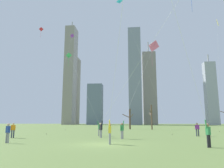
{
  "coord_description": "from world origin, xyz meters",
  "views": [
    {
      "loc": [
        2.16,
        -17.14,
        1.72
      ],
      "look_at": [
        0.0,
        6.0,
        5.84
      ],
      "focal_mm": 34.45,
      "sensor_mm": 36.0,
      "label": 1
    }
  ],
  "objects_px": {
    "distant_kite_low_near_trees_red": "(43,37)",
    "bystander_far_off_by_trees": "(8,132)",
    "kite_flyer_foreground_right_green": "(96,120)",
    "distant_kite_drifting_left_teal": "(124,12)",
    "distant_kite_high_overhead_purple": "(69,46)",
    "bystander_strolling_midfield": "(13,130)",
    "distant_kite_drifting_right_yellow": "(218,31)",
    "bare_tree_leftmost": "(151,116)",
    "bare_tree_left_of_center": "(130,119)",
    "kite_flyer_midfield_right_pink": "(132,103)",
    "kite_flyer_foreground_left_white": "(112,115)",
    "kite_flyer_midfield_left_blue": "(111,113)",
    "bystander_watching_nearby": "(197,129)",
    "kite_flyer_far_back_orange": "(200,104)"
  },
  "relations": [
    {
      "from": "kite_flyer_midfield_left_blue",
      "to": "bystander_far_off_by_trees",
      "type": "relative_size",
      "value": 7.37
    },
    {
      "from": "distant_kite_low_near_trees_red",
      "to": "distant_kite_high_overhead_purple",
      "type": "distance_m",
      "value": 16.27
    },
    {
      "from": "bare_tree_leftmost",
      "to": "bare_tree_left_of_center",
      "type": "bearing_deg",
      "value": 165.79
    },
    {
      "from": "kite_flyer_far_back_orange",
      "to": "distant_kite_high_overhead_purple",
      "type": "distance_m",
      "value": 27.3
    },
    {
      "from": "kite_flyer_midfield_right_pink",
      "to": "bystander_strolling_midfield",
      "type": "distance_m",
      "value": 13.46
    },
    {
      "from": "kite_flyer_midfield_right_pink",
      "to": "kite_flyer_foreground_right_green",
      "type": "xyz_separation_m",
      "value": [
        -4.58,
        3.03,
        -1.89
      ]
    },
    {
      "from": "bystander_strolling_midfield",
      "to": "distant_kite_drifting_right_yellow",
      "type": "relative_size",
      "value": 0.09
    },
    {
      "from": "kite_flyer_foreground_left_white",
      "to": "bare_tree_left_of_center",
      "type": "xyz_separation_m",
      "value": [
        0.89,
        36.65,
        0.32
      ]
    },
    {
      "from": "distant_kite_low_near_trees_red",
      "to": "kite_flyer_foreground_left_white",
      "type": "bearing_deg",
      "value": -57.18
    },
    {
      "from": "bystander_far_off_by_trees",
      "to": "bystander_strolling_midfield",
      "type": "bearing_deg",
      "value": 116.14
    },
    {
      "from": "bystander_strolling_midfield",
      "to": "distant_kite_high_overhead_purple",
      "type": "relative_size",
      "value": 0.1
    },
    {
      "from": "kite_flyer_foreground_left_white",
      "to": "kite_flyer_foreground_right_green",
      "type": "bearing_deg",
      "value": 105.36
    },
    {
      "from": "kite_flyer_foreground_left_white",
      "to": "bystander_watching_nearby",
      "type": "relative_size",
      "value": 6.9
    },
    {
      "from": "distant_kite_drifting_left_teal",
      "to": "distant_kite_high_overhead_purple",
      "type": "bearing_deg",
      "value": 156.62
    },
    {
      "from": "distant_kite_drifting_right_yellow",
      "to": "distant_kite_high_overhead_purple",
      "type": "bearing_deg",
      "value": -177.2
    },
    {
      "from": "kite_flyer_foreground_right_green",
      "to": "distant_kite_drifting_right_yellow",
      "type": "height_order",
      "value": "distant_kite_drifting_right_yellow"
    },
    {
      "from": "kite_flyer_midfield_left_blue",
      "to": "bystander_far_off_by_trees",
      "type": "distance_m",
      "value": 9.79
    },
    {
      "from": "bystander_watching_nearby",
      "to": "bystander_strolling_midfield",
      "type": "distance_m",
      "value": 21.48
    },
    {
      "from": "kite_flyer_midfield_right_pink",
      "to": "distant_kite_high_overhead_purple",
      "type": "relative_size",
      "value": 0.73
    },
    {
      "from": "kite_flyer_foreground_right_green",
      "to": "bare_tree_leftmost",
      "type": "bearing_deg",
      "value": 69.68
    },
    {
      "from": "kite_flyer_midfield_right_pink",
      "to": "distant_kite_low_near_trees_red",
      "type": "height_order",
      "value": "distant_kite_low_near_trees_red"
    },
    {
      "from": "kite_flyer_foreground_left_white",
      "to": "bystander_far_off_by_trees",
      "type": "xyz_separation_m",
      "value": [
        -8.8,
        1.22,
        -1.31
      ]
    },
    {
      "from": "kite_flyer_foreground_left_white",
      "to": "kite_flyer_foreground_right_green",
      "type": "relative_size",
      "value": 1.03
    },
    {
      "from": "kite_flyer_foreground_left_white",
      "to": "distant_kite_low_near_trees_red",
      "type": "xyz_separation_m",
      "value": [
        -18.71,
        29.01,
        18.92
      ]
    },
    {
      "from": "distant_kite_drifting_left_teal",
      "to": "distant_kite_high_overhead_purple",
      "type": "height_order",
      "value": "distant_kite_drifting_left_teal"
    },
    {
      "from": "bystander_watching_nearby",
      "to": "bare_tree_leftmost",
      "type": "height_order",
      "value": "bare_tree_leftmost"
    },
    {
      "from": "bystander_strolling_midfield",
      "to": "distant_kite_high_overhead_purple",
      "type": "xyz_separation_m",
      "value": [
        2.58,
        11.13,
        13.55
      ]
    },
    {
      "from": "kite_flyer_foreground_left_white",
      "to": "bystander_watching_nearby",
      "type": "distance_m",
      "value": 14.91
    },
    {
      "from": "kite_flyer_midfield_right_pink",
      "to": "distant_kite_drifting_left_teal",
      "type": "height_order",
      "value": "distant_kite_drifting_left_teal"
    },
    {
      "from": "distant_kite_low_near_trees_red",
      "to": "bystander_far_off_by_trees",
      "type": "bearing_deg",
      "value": -70.37
    },
    {
      "from": "kite_flyer_midfield_right_pink",
      "to": "bare_tree_leftmost",
      "type": "xyz_separation_m",
      "value": [
        4.46,
        27.45,
        -0.78
      ]
    },
    {
      "from": "kite_flyer_midfield_left_blue",
      "to": "distant_kite_drifting_right_yellow",
      "type": "xyz_separation_m",
      "value": [
        16.68,
        12.67,
        14.02
      ]
    },
    {
      "from": "kite_flyer_midfield_left_blue",
      "to": "distant_kite_drifting_right_yellow",
      "type": "height_order",
      "value": "distant_kite_drifting_right_yellow"
    },
    {
      "from": "distant_kite_drifting_left_teal",
      "to": "kite_flyer_foreground_right_green",
      "type": "bearing_deg",
      "value": -140.96
    },
    {
      "from": "distant_kite_drifting_left_teal",
      "to": "distant_kite_high_overhead_purple",
      "type": "distance_m",
      "value": 10.89
    },
    {
      "from": "kite_flyer_foreground_left_white",
      "to": "kite_flyer_midfield_right_pink",
      "type": "height_order",
      "value": "kite_flyer_midfield_right_pink"
    },
    {
      "from": "kite_flyer_foreground_right_green",
      "to": "distant_kite_low_near_trees_red",
      "type": "distance_m",
      "value": 30.69
    },
    {
      "from": "kite_flyer_midfield_left_blue",
      "to": "bystander_strolling_midfield",
      "type": "xyz_separation_m",
      "value": [
        -10.82,
        0.32,
        -1.76
      ]
    },
    {
      "from": "bystander_watching_nearby",
      "to": "bare_tree_left_of_center",
      "type": "bearing_deg",
      "value": 108.76
    },
    {
      "from": "distant_kite_drifting_left_teal",
      "to": "distant_kite_high_overhead_purple",
      "type": "xyz_separation_m",
      "value": [
        -9.44,
        4.08,
        -3.58
      ]
    },
    {
      "from": "kite_flyer_midfield_right_pink",
      "to": "bare_tree_leftmost",
      "type": "distance_m",
      "value": 27.82
    },
    {
      "from": "kite_flyer_foreground_right_green",
      "to": "bystander_far_off_by_trees",
      "type": "xyz_separation_m",
      "value": [
        -5.8,
        -9.71,
        -1.05
      ]
    },
    {
      "from": "kite_flyer_midfield_right_pink",
      "to": "bare_tree_left_of_center",
      "type": "relative_size",
      "value": 2.55
    },
    {
      "from": "distant_kite_drifting_right_yellow",
      "to": "kite_flyer_foreground_right_green",
      "type": "bearing_deg",
      "value": -156.77
    },
    {
      "from": "distant_kite_drifting_right_yellow",
      "to": "distant_kite_high_overhead_purple",
      "type": "relative_size",
      "value": 1.1
    },
    {
      "from": "bystander_strolling_midfield",
      "to": "distant_kite_low_near_trees_red",
      "type": "xyz_separation_m",
      "value": [
        -7.21,
        22.28,
        20.23
      ]
    },
    {
      "from": "kite_flyer_midfield_left_blue",
      "to": "distant_kite_low_near_trees_red",
      "type": "distance_m",
      "value": 34.31
    },
    {
      "from": "bystander_watching_nearby",
      "to": "distant_kite_high_overhead_purple",
      "type": "distance_m",
      "value": 23.71
    },
    {
      "from": "kite_flyer_midfield_left_blue",
      "to": "kite_flyer_midfield_right_pink",
      "type": "relative_size",
      "value": 0.96
    },
    {
      "from": "bystander_strolling_midfield",
      "to": "distant_kite_drifting_left_teal",
      "type": "bearing_deg",
      "value": 30.39
    }
  ]
}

